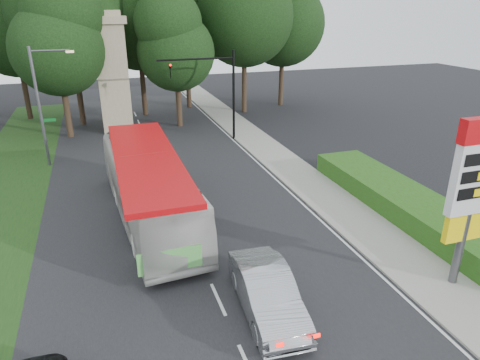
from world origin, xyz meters
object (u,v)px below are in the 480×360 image
object	(u,v)px
streetlight_signs	(42,102)
monument	(112,72)
transit_bus	(149,188)
gas_station_pylon	(475,182)
traffic_signal_mast	(218,83)
sedan_silver	(267,292)

from	to	relation	value
streetlight_signs	monument	distance (m)	9.44
monument	transit_bus	size ratio (longest dim) A/B	0.79
gas_station_pylon	transit_bus	bearing A→B (deg)	138.46
monument	transit_bus	distance (m)	18.80
traffic_signal_mast	transit_bus	world-z (taller)	traffic_signal_mast
traffic_signal_mast	sedan_silver	distance (m)	21.95
traffic_signal_mast	monument	size ratio (longest dim) A/B	0.72
sedan_silver	transit_bus	bearing A→B (deg)	113.48
traffic_signal_mast	streetlight_signs	bearing A→B (deg)	-171.08
monument	traffic_signal_mast	bearing A→B (deg)	-38.00
monument	gas_station_pylon	bearing A→B (deg)	-68.20
traffic_signal_mast	monument	bearing A→B (deg)	142.00
transit_bus	sedan_silver	xyz separation A→B (m)	(3.03, -8.70, -0.92)
streetlight_signs	transit_bus	world-z (taller)	streetlight_signs
monument	sedan_silver	world-z (taller)	monument
streetlight_signs	transit_bus	bearing A→B (deg)	-62.56
streetlight_signs	transit_bus	distance (m)	12.14
traffic_signal_mast	monument	distance (m)	9.76
gas_station_pylon	monument	distance (m)	30.17
transit_bus	gas_station_pylon	bearing A→B (deg)	-45.67
gas_station_pylon	sedan_silver	size ratio (longest dim) A/B	1.35
streetlight_signs	gas_station_pylon	bearing A→B (deg)	-51.04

